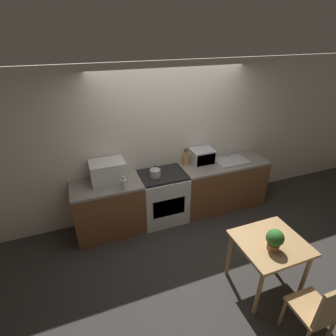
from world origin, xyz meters
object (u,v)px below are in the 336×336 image
at_px(stove_range, 163,197).
at_px(bottle, 124,184).
at_px(dining_chair, 319,310).
at_px(kettle, 155,172).
at_px(microwave, 108,171).
at_px(dining_table, 269,248).
at_px(toaster_oven, 202,156).

xyz_separation_m(stove_range, bottle, (-0.68, -0.21, 0.53)).
bearing_deg(stove_range, dining_chair, -73.13).
xyz_separation_m(kettle, microwave, (-0.72, 0.13, 0.08)).
xyz_separation_m(bottle, dining_chair, (1.45, -2.32, -0.45)).
bearing_deg(stove_range, dining_table, -66.77).
bearing_deg(microwave, stove_range, -6.84).
distance_m(bottle, toaster_oven, 1.50).
relative_size(stove_range, dining_chair, 0.94).
distance_m(stove_range, microwave, 1.06).
xyz_separation_m(microwave, dining_chair, (1.63, -2.63, -0.54)).
height_order(bottle, dining_table, bottle).
bearing_deg(dining_table, kettle, 117.22).
relative_size(stove_range, kettle, 4.48).
xyz_separation_m(microwave, dining_table, (1.62, -1.87, -0.42)).
distance_m(microwave, dining_chair, 3.14).
height_order(dining_table, dining_chair, dining_chair).
bearing_deg(dining_chair, bottle, 123.17).
relative_size(stove_range, toaster_oven, 2.29).
distance_m(kettle, dining_table, 1.98).
height_order(stove_range, bottle, bottle).
distance_m(stove_range, bottle, 0.89).
bearing_deg(dining_table, stove_range, 113.23).
bearing_deg(bottle, toaster_oven, 13.13).
xyz_separation_m(bottle, dining_table, (1.44, -1.55, -0.34)).
bearing_deg(dining_chair, dining_table, 91.87).
bearing_deg(bottle, stove_range, 17.30).
bearing_deg(kettle, dining_table, -62.78).
relative_size(bottle, toaster_oven, 0.53).
bearing_deg(kettle, toaster_oven, 9.68).
xyz_separation_m(microwave, toaster_oven, (1.64, 0.03, -0.03)).
distance_m(kettle, dining_chair, 2.70).
relative_size(kettle, dining_chair, 0.21).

